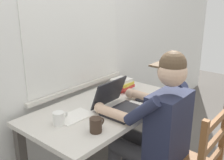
# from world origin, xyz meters

# --- Properties ---
(back_wall) EXTENTS (6.00, 0.08, 2.60)m
(back_wall) POSITION_xyz_m (0.00, 0.42, 1.30)
(back_wall) COLOR silver
(back_wall) RESTS_ON ground
(desk) EXTENTS (1.29, 0.68, 0.73)m
(desk) POSITION_xyz_m (0.00, 0.00, 0.63)
(desk) COLOR beige
(desk) RESTS_ON ground
(seated_person) EXTENTS (0.50, 0.60, 1.24)m
(seated_person) POSITION_xyz_m (0.05, -0.42, 0.68)
(seated_person) COLOR #232842
(seated_person) RESTS_ON ground
(laptop) EXTENTS (0.33, 0.31, 0.22)m
(laptop) POSITION_xyz_m (0.00, -0.13, 0.78)
(laptop) COLOR #232328
(laptop) RESTS_ON desk
(computer_mouse) EXTENTS (0.06, 0.10, 0.03)m
(computer_mouse) POSITION_xyz_m (0.23, -0.17, 0.75)
(computer_mouse) COLOR #232328
(computer_mouse) RESTS_ON desk
(coffee_mug_white) EXTENTS (0.11, 0.08, 0.09)m
(coffee_mug_white) POSITION_xyz_m (-0.44, 0.04, 0.78)
(coffee_mug_white) COLOR white
(coffee_mug_white) RESTS_ON desk
(coffee_mug_dark) EXTENTS (0.12, 0.08, 0.09)m
(coffee_mug_dark) POSITION_xyz_m (-0.35, -0.22, 0.78)
(coffee_mug_dark) COLOR #38281E
(coffee_mug_dark) RESTS_ON desk
(book_stack_main) EXTENTS (0.17, 0.17, 0.11)m
(book_stack_main) POSITION_xyz_m (0.36, 0.11, 0.79)
(book_stack_main) COLOR #BC332D
(book_stack_main) RESTS_ON desk
(paper_pile_near_laptop) EXTENTS (0.21, 0.20, 0.02)m
(paper_pile_near_laptop) POSITION_xyz_m (0.10, -0.21, 0.74)
(paper_pile_near_laptop) COLOR white
(paper_pile_near_laptop) RESTS_ON desk
(paper_pile_back_corner) EXTENTS (0.26, 0.18, 0.01)m
(paper_pile_back_corner) POSITION_xyz_m (-0.29, 0.04, 0.74)
(paper_pile_back_corner) COLOR white
(paper_pile_back_corner) RESTS_ON desk
(landscape_photo_print) EXTENTS (0.13, 0.10, 0.00)m
(landscape_photo_print) POSITION_xyz_m (-0.26, 0.08, 0.73)
(landscape_photo_print) COLOR teal
(landscape_photo_print) RESTS_ON desk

